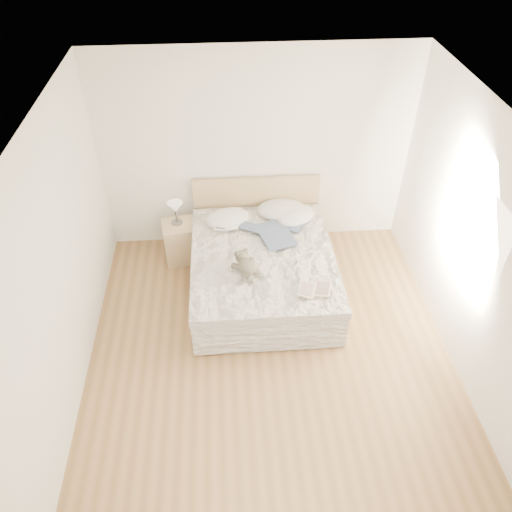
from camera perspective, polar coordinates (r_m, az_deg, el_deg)
name	(u,v)px	position (r m, az deg, el deg)	size (l,w,h in m)	color
floor	(271,359)	(5.65, 1.70, -11.70)	(4.00, 4.50, 0.00)	brown
ceiling	(278,135)	(3.90, 2.47, 13.63)	(4.00, 4.50, 0.00)	white
wall_back	(256,152)	(6.51, -0.01, 11.82)	(4.00, 0.02, 2.70)	white
wall_left	(56,279)	(4.91, -21.94, -2.42)	(0.02, 4.50, 2.70)	white
wall_right	(481,258)	(5.24, 24.35, -0.21)	(0.02, 4.50, 2.70)	white
window	(470,231)	(5.38, 23.30, 2.66)	(0.02, 1.30, 1.10)	white
bed	(262,268)	(6.24, 0.70, -1.33)	(1.72, 2.14, 1.00)	tan
nightstand	(181,241)	(6.76, -8.55, 1.68)	(0.45, 0.40, 0.56)	tan
table_lamp	(175,209)	(6.50, -9.21, 5.38)	(0.26, 0.26, 0.32)	#4E4944
pillow_left	(227,218)	(6.51, -3.30, 4.34)	(0.58, 0.40, 0.17)	white
pillow_middle	(282,210)	(6.66, 2.99, 5.28)	(0.66, 0.46, 0.20)	white
pillow_right	(295,216)	(6.56, 4.51, 4.60)	(0.55, 0.38, 0.16)	white
blouse	(276,235)	(6.23, 2.26, 2.44)	(0.59, 0.63, 0.02)	#354360
photo_book	(226,225)	(6.40, -3.39, 3.51)	(0.32, 0.22, 0.02)	white
childrens_book	(314,289)	(5.52, 6.70, -3.81)	(0.37, 0.25, 0.02)	beige
teddy_bear	(247,272)	(5.67, -1.00, -1.79)	(0.26, 0.36, 0.19)	#5B5446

